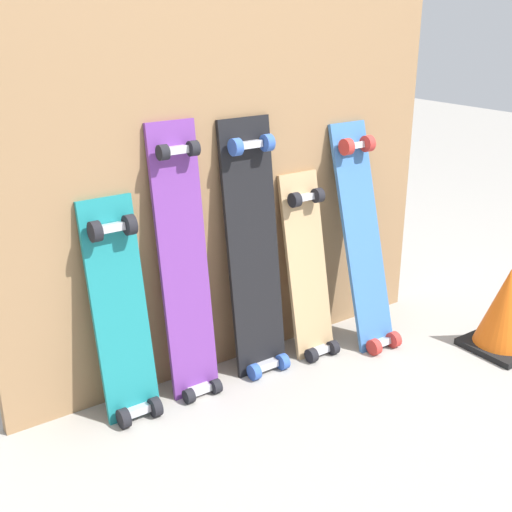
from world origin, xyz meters
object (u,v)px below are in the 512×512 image
at_px(skateboard_teal, 122,321).
at_px(skateboard_blue, 364,246).
at_px(skateboard_purple, 185,274).
at_px(skateboard_black, 255,259).
at_px(traffic_cone, 506,310).
at_px(skateboard_natural, 309,275).

bearing_deg(skateboard_teal, skateboard_blue, -3.65).
distance_m(skateboard_purple, skateboard_blue, 0.74).
relative_size(skateboard_black, traffic_cone, 2.92).
xyz_separation_m(skateboard_blue, traffic_cone, (0.39, -0.38, -0.22)).
bearing_deg(skateboard_blue, skateboard_purple, 174.68).
xyz_separation_m(skateboard_teal, skateboard_blue, (0.97, -0.06, 0.06)).
bearing_deg(skateboard_black, skateboard_teal, -179.63).
height_order(skateboard_natural, traffic_cone, skateboard_natural).
bearing_deg(skateboard_purple, skateboard_teal, -178.35).
bearing_deg(skateboard_blue, skateboard_black, 172.01).
relative_size(skateboard_purple, skateboard_natural, 1.31).
bearing_deg(skateboard_black, skateboard_blue, -7.99).
xyz_separation_m(skateboard_black, traffic_cone, (0.85, -0.45, -0.26)).
height_order(skateboard_purple, skateboard_black, skateboard_purple).
height_order(skateboard_purple, traffic_cone, skateboard_purple).
xyz_separation_m(skateboard_natural, traffic_cone, (0.62, -0.43, -0.14)).
distance_m(skateboard_black, traffic_cone, 1.00).
bearing_deg(traffic_cone, skateboard_blue, 135.30).
distance_m(skateboard_natural, skateboard_blue, 0.25).
distance_m(skateboard_teal, skateboard_natural, 0.74).
bearing_deg(skateboard_natural, skateboard_teal, 179.07).
xyz_separation_m(skateboard_teal, traffic_cone, (1.36, -0.44, -0.16)).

